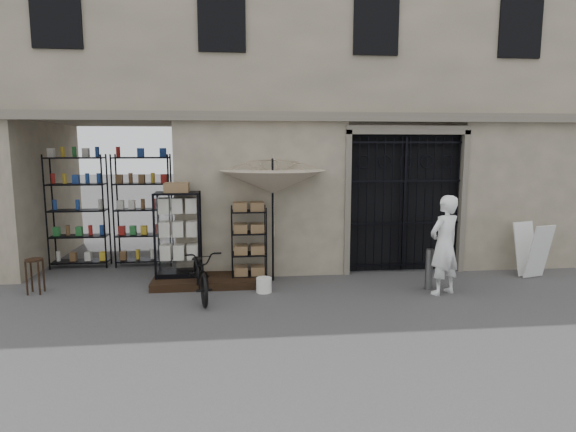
{
  "coord_description": "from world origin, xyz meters",
  "views": [
    {
      "loc": [
        -1.78,
        -7.63,
        2.67
      ],
      "look_at": [
        -0.8,
        1.4,
        1.35
      ],
      "focal_mm": 30.0,
      "sensor_mm": 36.0,
      "label": 1
    }
  ],
  "objects": [
    {
      "name": "steel_bollard",
      "position": [
        1.8,
        0.82,
        0.38
      ],
      "size": [
        0.18,
        0.18,
        0.77
      ],
      "primitive_type": "cylinder",
      "rotation": [
        0.0,
        0.0,
        -0.39
      ],
      "color": "slate",
      "rests_on": "ground"
    },
    {
      "name": "shopkeeper",
      "position": [
        1.94,
        0.51,
        0.0
      ],
      "size": [
        1.37,
        1.92,
        0.43
      ],
      "primitive_type": "imported",
      "rotation": [
        0.0,
        0.0,
        3.59
      ],
      "color": "white",
      "rests_on": "ground"
    },
    {
      "name": "shop_shelving",
      "position": [
        -4.55,
        3.3,
        1.25
      ],
      "size": [
        2.7,
        0.5,
        2.5
      ],
      "primitive_type": "cube",
      "color": "black",
      "rests_on": "ground"
    },
    {
      "name": "white_bucket",
      "position": [
        -1.3,
        0.95,
        0.14
      ],
      "size": [
        0.35,
        0.35,
        0.27
      ],
      "primitive_type": "cylinder",
      "rotation": [
        0.0,
        0.0,
        -0.29
      ],
      "color": "white",
      "rests_on": "ground"
    },
    {
      "name": "step_platform",
      "position": [
        -2.4,
        1.55,
        0.07
      ],
      "size": [
        2.0,
        0.9,
        0.15
      ],
      "primitive_type": "cube",
      "color": "black",
      "rests_on": "ground"
    },
    {
      "name": "shop_recess",
      "position": [
        -4.5,
        2.8,
        1.5
      ],
      "size": [
        3.0,
        1.7,
        3.0
      ],
      "primitive_type": "cube",
      "color": "black",
      "rests_on": "ground"
    },
    {
      "name": "market_umbrella",
      "position": [
        -1.07,
        1.72,
        2.1
      ],
      "size": [
        2.38,
        2.39,
        2.92
      ],
      "rotation": [
        0.0,
        0.0,
        -0.42
      ],
      "color": "black",
      "rests_on": "ground"
    },
    {
      "name": "display_cabinet",
      "position": [
        -2.91,
        1.73,
        0.89
      ],
      "size": [
        0.92,
        0.68,
        1.78
      ],
      "rotation": [
        0.0,
        0.0,
        0.23
      ],
      "color": "black",
      "rests_on": "step_platform"
    },
    {
      "name": "wooden_stool",
      "position": [
        -5.45,
        1.34,
        0.34
      ],
      "size": [
        0.31,
        0.31,
        0.64
      ],
      "rotation": [
        0.0,
        0.0,
        -0.03
      ],
      "color": "black",
      "rests_on": "ground"
    },
    {
      "name": "easel_sign",
      "position": [
        4.23,
        1.41,
        0.57
      ],
      "size": [
        0.66,
        0.72,
        1.1
      ],
      "rotation": [
        0.0,
        0.0,
        0.28
      ],
      "color": "silver",
      "rests_on": "ground"
    },
    {
      "name": "main_building",
      "position": [
        0.0,
        4.0,
        4.5
      ],
      "size": [
        14.0,
        4.0,
        9.0
      ],
      "primitive_type": "cube",
      "color": "tan",
      "rests_on": "ground"
    },
    {
      "name": "iron_gate",
      "position": [
        1.75,
        2.28,
        1.5
      ],
      "size": [
        2.5,
        0.21,
        3.0
      ],
      "color": "black",
      "rests_on": "ground"
    },
    {
      "name": "ground",
      "position": [
        0.0,
        0.0,
        0.0
      ],
      "size": [
        80.0,
        80.0,
        0.0
      ],
      "primitive_type": "plane",
      "color": "#26262A",
      "rests_on": "ground"
    },
    {
      "name": "wire_rack",
      "position": [
        -1.54,
        1.66,
        0.74
      ],
      "size": [
        0.77,
        0.64,
        1.51
      ],
      "rotation": [
        0.0,
        0.0,
        -0.29
      ],
      "color": "black",
      "rests_on": "ground"
    },
    {
      "name": "bicycle",
      "position": [
        -2.43,
        0.77,
        0.0
      ],
      "size": [
        0.77,
        1.01,
        1.73
      ],
      "primitive_type": "imported",
      "rotation": [
        0.0,
        0.0,
        0.19
      ],
      "color": "black",
      "rests_on": "ground"
    }
  ]
}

